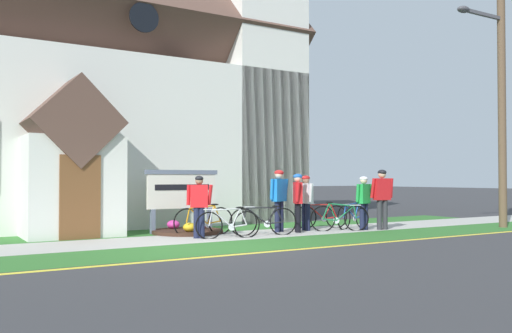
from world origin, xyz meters
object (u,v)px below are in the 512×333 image
Objects in this scene: bicycle_red at (204,221)px; bicycle_black at (353,216)px; bicycle_silver at (264,221)px; cyclist_in_green_jersey at (306,199)px; utility_pole at (500,69)px; cyclist_in_white_jersey at (298,198)px; bicycle_yellow at (339,218)px; cyclist_in_orange_jersey at (382,194)px; bicycle_green at (321,216)px; cyclist_in_yellow_jersey at (199,202)px; roadside_conifer at (258,90)px; church_sign at (182,191)px; bicycle_blue at (228,224)px; cyclist_in_red_jersey at (279,195)px; cyclist_in_blue_jersey at (364,199)px.

bicycle_black is at bearing -6.90° from bicycle_red.
cyclist_in_green_jersey is at bearing 13.95° from bicycle_silver.
bicycle_silver is 0.19× the size of utility_pole.
cyclist_in_white_jersey is at bearing -175.89° from bicycle_black.
bicycle_silver is 3.41m from bicycle_black.
bicycle_yellow is 0.93× the size of cyclist_in_orange_jersey.
cyclist_in_yellow_jersey is (-4.40, -0.64, 0.55)m from bicycle_green.
roadside_conifer is at bearing 101.78° from utility_pole.
bicycle_yellow is 6.97m from utility_pole.
cyclist_in_green_jersey is at bearing 155.70° from cyclist_in_orange_jersey.
cyclist_in_orange_jersey is 1.08× the size of cyclist_in_white_jersey.
bicycle_green is (4.12, -1.07, -0.79)m from church_sign.
church_sign is 1.37× the size of cyclist_in_green_jersey.
bicycle_silver is (1.14, 0.15, 0.02)m from bicycle_blue.
cyclist_in_white_jersey is (2.55, -0.73, 0.57)m from bicycle_red.
cyclist_in_red_jersey is (-2.56, 0.21, 0.65)m from bicycle_black.
cyclist_in_orange_jersey is 5.51m from utility_pole.
cyclist_in_blue_jersey is at bearing -4.94° from bicycle_silver.
bicycle_silver is 8.96m from utility_pole.
bicycle_yellow is 1.89m from cyclist_in_red_jersey.
roadside_conifer reaches higher than church_sign.
bicycle_blue is (0.36, -2.07, -0.79)m from church_sign.
cyclist_in_red_jersey is (1.98, 0.65, 0.67)m from bicycle_blue.
cyclist_in_white_jersey is at bearing -43.37° from cyclist_in_red_jersey.
cyclist_in_red_jersey reaches higher than bicycle_blue.
cyclist_in_green_jersey reaches higher than bicycle_green.
cyclist_in_red_jersey is 0.20× the size of roadside_conifer.
bicycle_silver is at bearing 172.28° from cyclist_in_orange_jersey.
roadside_conifer is (1.47, 9.32, 4.48)m from cyclist_in_orange_jersey.
bicycle_yellow is at bearing -14.74° from bicycle_red.
bicycle_yellow is 1.00m from bicycle_black.
bicycle_blue is 1.00× the size of bicycle_green.
bicycle_blue is 5.01m from cyclist_in_orange_jersey.
cyclist_in_red_jersey is 0.99× the size of cyclist_in_orange_jersey.
cyclist_in_blue_jersey is (0.80, -0.14, 0.52)m from bicycle_yellow.
cyclist_in_orange_jersey reaches higher than cyclist_in_blue_jersey.
utility_pole is (9.00, -3.77, 3.76)m from church_sign.
bicycle_green is at bearing 8.24° from cyclist_in_yellow_jersey.
bicycle_green is (3.76, 1.00, -0.00)m from bicycle_blue.
church_sign is 1.27× the size of bicycle_black.
cyclist_in_blue_jersey is 0.89× the size of cyclist_in_orange_jersey.
cyclist_in_red_jersey is (2.16, -0.36, 0.65)m from bicycle_red.
bicycle_blue is 4.56m from bicycle_black.
cyclist_in_green_jersey is 10.20m from roadside_conifer.
cyclist_in_blue_jersey is at bearing -10.04° from bicycle_yellow.
bicycle_silver is at bearing -175.11° from bicycle_black.
cyclist_in_yellow_jersey reaches higher than bicycle_blue.
cyclist_in_red_jersey is at bearing 18.21° from bicycle_blue.
cyclist_in_blue_jersey is at bearing -102.28° from roadside_conifer.
church_sign is 2.56m from bicycle_silver.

